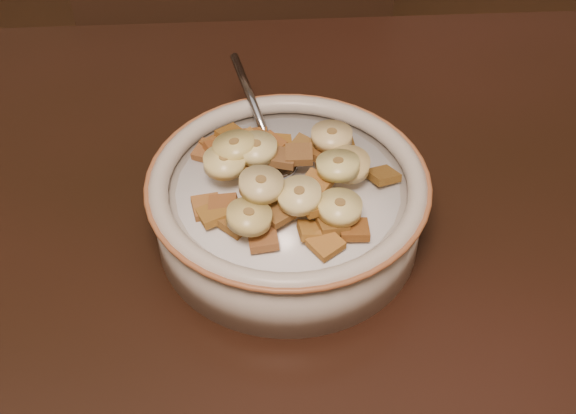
{
  "coord_description": "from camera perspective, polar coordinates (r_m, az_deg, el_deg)",
  "views": [
    {
      "loc": [
        0.17,
        -0.3,
        1.21
      ],
      "look_at": [
        0.2,
        0.13,
        0.78
      ],
      "focal_mm": 50.0,
      "sensor_mm": 36.0,
      "label": 1
    }
  ],
  "objects": [
    {
      "name": "cereal_bowl",
      "position": [
        0.61,
        0.0,
        -0.39
      ],
      "size": [
        0.2,
        0.2,
        0.05
      ],
      "primitive_type": "cylinder",
      "color": "beige",
      "rests_on": "table"
    },
    {
      "name": "cereal_square_2",
      "position": [
        0.59,
        0.78,
        3.76
      ],
      "size": [
        0.02,
        0.02,
        0.01
      ],
      "primitive_type": "cube",
      "rotation": [
        -0.03,
        0.03,
        1.51
      ],
      "color": "brown",
      "rests_on": "milk"
    },
    {
      "name": "cereal_square_17",
      "position": [
        0.6,
        6.77,
        2.24
      ],
      "size": [
        0.03,
        0.03,
        0.01
      ],
      "primitive_type": "cube",
      "rotation": [
        -0.25,
        0.15,
        0.4
      ],
      "color": "brown",
      "rests_on": "milk"
    },
    {
      "name": "cereal_square_12",
      "position": [
        0.62,
        -2.93,
        4.57
      ],
      "size": [
        0.03,
        0.03,
        0.01
      ],
      "primitive_type": "cube",
      "rotation": [
        0.14,
        -0.17,
        0.51
      ],
      "color": "brown",
      "rests_on": "milk"
    },
    {
      "name": "banana_slice_0",
      "position": [
        0.58,
        4.34,
        3.04
      ],
      "size": [
        0.04,
        0.04,
        0.01
      ],
      "primitive_type": "cylinder",
      "rotation": [
        0.07,
        -0.1,
        0.92
      ],
      "color": "#D4B96E",
      "rests_on": "milk"
    },
    {
      "name": "banana_slice_1",
      "position": [
        0.58,
        -4.54,
        3.21
      ],
      "size": [
        0.04,
        0.04,
        0.01
      ],
      "primitive_type": "cylinder",
      "rotation": [
        0.02,
        -0.0,
        1.75
      ],
      "color": "#FCE37C",
      "rests_on": "milk"
    },
    {
      "name": "banana_slice_5",
      "position": [
        0.55,
        -1.93,
        1.62
      ],
      "size": [
        0.04,
        0.04,
        0.01
      ],
      "primitive_type": "cylinder",
      "rotation": [
        0.06,
        0.02,
        1.17
      ],
      "color": "beige",
      "rests_on": "milk"
    },
    {
      "name": "cereal_square_22",
      "position": [
        0.62,
        -4.84,
        4.05
      ],
      "size": [
        0.03,
        0.03,
        0.01
      ],
      "primitive_type": "cube",
      "rotation": [
        0.24,
        -0.02,
        2.01
      ],
      "color": "brown",
      "rests_on": "milk"
    },
    {
      "name": "cereal_square_27",
      "position": [
        0.63,
        -3.99,
        5.09
      ],
      "size": [
        0.03,
        0.03,
        0.01
      ],
      "primitive_type": "cube",
      "rotation": [
        0.07,
        0.17,
        0.74
      ],
      "color": "brown",
      "rests_on": "milk"
    },
    {
      "name": "cereal_square_8",
      "position": [
        0.56,
        -3.73,
        -1.13
      ],
      "size": [
        0.03,
        0.03,
        0.01
      ],
      "primitive_type": "cube",
      "rotation": [
        0.1,
        -0.13,
        2.41
      ],
      "color": "brown",
      "rests_on": "milk"
    },
    {
      "name": "cereal_square_6",
      "position": [
        0.55,
        2.7,
        -2.63
      ],
      "size": [
        0.03,
        0.03,
        0.01
      ],
      "primitive_type": "cube",
      "rotation": [
        -0.08,
        -0.07,
        2.17
      ],
      "color": "#9D671D",
      "rests_on": "milk"
    },
    {
      "name": "cereal_square_9",
      "position": [
        0.6,
        -1.32,
        4.35
      ],
      "size": [
        0.03,
        0.03,
        0.01
      ],
      "primitive_type": "cube",
      "rotation": [
        -0.22,
        0.01,
        2.23
      ],
      "color": "brown",
      "rests_on": "milk"
    },
    {
      "name": "banana_slice_4",
      "position": [
        0.6,
        3.13,
        5.05
      ],
      "size": [
        0.04,
        0.04,
        0.01
      ],
      "primitive_type": "cylinder",
      "rotation": [
        0.07,
        0.01,
        2.85
      ],
      "color": "#C7B783",
      "rests_on": "milk"
    },
    {
      "name": "spoon",
      "position": [
        0.61,
        -0.94,
        3.52
      ],
      "size": [
        0.05,
        0.06,
        0.01
      ],
      "primitive_type": "ellipsoid",
      "rotation": [
        0.0,
        0.0,
        3.38
      ],
      "color": "gray",
      "rests_on": "cereal_bowl"
    },
    {
      "name": "milk",
      "position": [
        0.59,
        0.0,
        1.25
      ],
      "size": [
        0.17,
        0.17,
        0.0
      ],
      "primitive_type": "cylinder",
      "color": "white",
      "rests_on": "cereal_bowl"
    },
    {
      "name": "cereal_square_7",
      "position": [
        0.6,
        -0.69,
        4.45
      ],
      "size": [
        0.02,
        0.02,
        0.01
      ],
      "primitive_type": "cube",
      "rotation": [
        0.17,
        -0.01,
        1.58
      ],
      "color": "brown",
      "rests_on": "milk"
    },
    {
      "name": "cereal_square_5",
      "position": [
        0.63,
        -2.38,
        4.88
      ],
      "size": [
        0.02,
        0.02,
        0.01
      ],
      "primitive_type": "cube",
      "rotation": [
        -0.02,
        0.11,
        3.08
      ],
      "color": "brown",
      "rests_on": "milk"
    },
    {
      "name": "cereal_square_20",
      "position": [
        0.58,
        -5.8,
        0.01
      ],
      "size": [
        0.02,
        0.02,
        0.01
      ],
      "primitive_type": "cube",
      "rotation": [
        0.04,
        -0.09,
        1.75
      ],
      "color": "brown",
      "rests_on": "milk"
    },
    {
      "name": "cereal_square_10",
      "position": [
        0.6,
        2.67,
        3.74
      ],
      "size": [
        0.03,
        0.03,
        0.01
      ],
      "primitive_type": "cube",
      "rotation": [
        0.16,
        -0.15,
        2.66
      ],
      "color": "brown",
      "rests_on": "milk"
    },
    {
      "name": "cereal_square_26",
      "position": [
        0.56,
        4.73,
        -1.61
      ],
      "size": [
        0.02,
        0.02,
        0.01
      ],
      "primitive_type": "cube",
      "rotation": [
        0.04,
        0.12,
        1.54
      ],
      "color": "brown",
      "rests_on": "milk"
    },
    {
      "name": "cereal_square_4",
      "position": [
        0.57,
        -4.67,
        0.03
      ],
      "size": [
        0.02,
        0.02,
        0.01
      ],
      "primitive_type": "cube",
      "rotation": [
        -0.13,
        -0.05,
        1.5
      ],
      "color": "brown",
      "rests_on": "milk"
    },
    {
      "name": "chair",
      "position": [
        1.06,
        -2.91,
        1.7
      ],
      "size": [
        0.48,
        0.48,
        0.97
      ],
      "primitive_type": "cube",
      "rotation": [
        0.0,
        0.0,
        0.13
      ],
      "color": "#301E12",
      "rests_on": "floor"
    },
    {
      "name": "banana_slice_9",
      "position": [
        0.59,
        -2.29,
        4.19
      ],
      "size": [
        0.04,
        0.04,
        0.01
      ],
      "primitive_type": "cylinder",
      "rotation": [
        -0.0,
        0.01,
        0.17
      ],
      "color": "beige",
      "rests_on": "milk"
    },
    {
      "name": "cereal_square_11",
      "position": [
        0.61,
        3.36,
        3.99
      ],
      "size": [
        0.03,
        0.03,
        0.01
      ],
      "primitive_type": "cube",
      "rotation": [
        -0.21,
        -0.11,
        2.68
      ],
      "color": "brown",
      "rests_on": "milk"
    },
    {
      "name": "cereal_square_28",
      "position": [
        0.55,
        1.81,
        -1.71
      ],
      "size": [
        0.02,
        0.02,
        0.01
      ],
      "primitive_type": "cube",
      "rotation": [
        -0.23,
        0.16,
        0.04
      ],
      "color": "olive",
      "rests_on": "milk"
    },
    {
      "name": "cereal_square_25",
      "position": [
        0.62,
        -5.08,
        4.5
      ],
      "size": [
        0.03,
        0.03,
        0.01
      ],
      "primitive_type": "cube",
      "rotation": [
        -0.21,
        0.06,
        0.63
      ],
      "color": "#98582B",
      "rests_on": "milk"
    },
    {
      "name": "cereal_square_19",
      "position": [
        0.55,
        -1.78,
        -2.33
      ],
      "size": [
        0.02,
        0.02,
        0.01
      ],
      "primitive_type": "cube",
      "rotation": [
        -0.06,
        0.12,
        1.63
      ],
      "color": "#95582D",
      "rests_on": "milk"
    },
    {
      "name": "banana_slice_2",
      "position": [
        0.54,
        -2.79,
        -0.7
      ],
      "size": [
        0.04,
        0.04,
        0.01
      ],
      "primitive_type": "cylinder",
      "rotation": [
        0.14,
        0.0,
        1.93
      ],
      "color": "#CDBE6C",
      "rests_on": "milk"
    },
    {
      "name": "banana_slice_3",
      "position": [
        0.56,
        3.7,
        -0.02
      ],
      "size": [
        0.04,
        0.04,
        0.01
      ],
      "primitive_type": "cylinder",
      "rotation": [
        0.05,
        -0.01,
        2.13
      ],
      "color": "beige",
      "rests_on": "milk"
    },
    {
      "name": "banana_slice_8",
      "position": [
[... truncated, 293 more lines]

